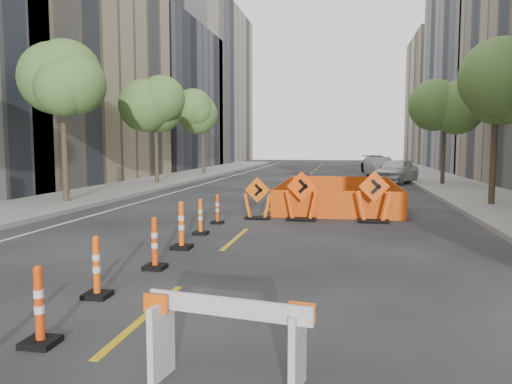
% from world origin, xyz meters
% --- Properties ---
extents(ground_plane, '(140.00, 140.00, 0.00)m').
position_xyz_m(ground_plane, '(0.00, 0.00, 0.00)').
color(ground_plane, black).
extents(sidewalk_left, '(4.00, 90.00, 0.15)m').
position_xyz_m(sidewalk_left, '(-9.00, 12.00, 0.07)').
color(sidewalk_left, gray).
rests_on(sidewalk_left, ground).
extents(sidewalk_right, '(4.00, 90.00, 0.15)m').
position_xyz_m(sidewalk_right, '(9.00, 12.00, 0.07)').
color(sidewalk_right, gray).
rests_on(sidewalk_right, ground).
extents(bld_left_d, '(12.00, 16.00, 14.00)m').
position_xyz_m(bld_left_d, '(-17.00, 39.20, 7.00)').
color(bld_left_d, '#4C4C51').
rests_on(bld_left_d, ground).
extents(bld_left_e, '(12.00, 20.00, 20.00)m').
position_xyz_m(bld_left_e, '(-17.00, 55.60, 10.00)').
color(bld_left_e, gray).
rests_on(bld_left_e, ground).
extents(bld_right_d, '(12.00, 18.00, 20.00)m').
position_xyz_m(bld_right_d, '(17.00, 40.20, 10.00)').
color(bld_right_d, gray).
rests_on(bld_right_d, ground).
extents(bld_right_e, '(12.00, 14.00, 16.00)m').
position_xyz_m(bld_right_e, '(17.00, 58.60, 8.00)').
color(bld_right_e, tan).
rests_on(bld_right_e, ground).
extents(tree_l_b, '(2.80, 2.80, 5.95)m').
position_xyz_m(tree_l_b, '(-8.40, 10.00, 4.53)').
color(tree_l_b, '#382B1E').
rests_on(tree_l_b, ground).
extents(tree_l_c, '(2.80, 2.80, 5.95)m').
position_xyz_m(tree_l_c, '(-8.40, 20.00, 4.53)').
color(tree_l_c, '#382B1E').
rests_on(tree_l_c, ground).
extents(tree_l_d, '(2.80, 2.80, 5.95)m').
position_xyz_m(tree_l_d, '(-8.40, 30.00, 4.53)').
color(tree_l_d, '#382B1E').
rests_on(tree_l_d, ground).
extents(tree_r_b, '(2.80, 2.80, 5.95)m').
position_xyz_m(tree_r_b, '(8.40, 12.00, 4.53)').
color(tree_r_b, '#382B1E').
rests_on(tree_r_b, ground).
extents(tree_r_c, '(2.80, 2.80, 5.95)m').
position_xyz_m(tree_r_c, '(8.40, 22.00, 4.53)').
color(tree_r_c, '#382B1E').
rests_on(tree_r_c, ground).
extents(channelizer_1, '(0.39, 0.39, 1.00)m').
position_xyz_m(channelizer_1, '(-0.86, -3.19, 0.50)').
color(channelizer_1, red).
rests_on(channelizer_1, ground).
extents(channelizer_2, '(0.40, 0.40, 1.01)m').
position_xyz_m(channelizer_2, '(-1.12, -1.28, 0.50)').
color(channelizer_2, '#F24F0A').
rests_on(channelizer_2, ground).
extents(channelizer_3, '(0.41, 0.41, 1.04)m').
position_xyz_m(channelizer_3, '(-0.89, 0.62, 0.52)').
color(channelizer_3, '#E33D09').
rests_on(channelizer_3, ground).
extents(channelizer_4, '(0.45, 0.45, 1.13)m').
position_xyz_m(channelizer_4, '(-0.98, 2.53, 0.57)').
color(channelizer_4, '#F6580A').
rests_on(channelizer_4, ground).
extents(channelizer_5, '(0.39, 0.39, 0.99)m').
position_xyz_m(channelizer_5, '(-1.08, 4.43, 0.49)').
color(channelizer_5, '#FC620A').
rests_on(channelizer_5, ground).
extents(channelizer_6, '(0.36, 0.36, 0.92)m').
position_xyz_m(channelizer_6, '(-1.10, 6.34, 0.46)').
color(channelizer_6, '#DE4109').
rests_on(channelizer_6, ground).
extents(chevron_sign_left, '(0.96, 0.62, 1.38)m').
position_xyz_m(chevron_sign_left, '(-0.03, 7.47, 0.69)').
color(chevron_sign_left, '#EA5909').
rests_on(chevron_sign_left, ground).
extents(chevron_sign_center, '(1.13, 0.76, 1.59)m').
position_xyz_m(chevron_sign_center, '(1.42, 7.42, 0.80)').
color(chevron_sign_center, '#FB490A').
rests_on(chevron_sign_center, ground).
extents(chevron_sign_right, '(1.18, 0.83, 1.63)m').
position_xyz_m(chevron_sign_right, '(3.69, 7.42, 0.81)').
color(chevron_sign_right, '#E44909').
rests_on(chevron_sign_right, ground).
extents(safety_fence, '(4.43, 7.49, 0.93)m').
position_xyz_m(safety_fence, '(2.52, 11.68, 0.47)').
color(safety_fence, '#D95B0B').
rests_on(safety_fence, ground).
extents(barricade_board, '(1.86, 0.84, 0.91)m').
position_xyz_m(barricade_board, '(1.62, -3.73, 0.45)').
color(barricade_board, silver).
rests_on(barricade_board, ground).
extents(parked_car_near, '(3.54, 4.94, 1.56)m').
position_xyz_m(parked_car_near, '(5.98, 24.07, 0.78)').
color(parked_car_near, silver).
rests_on(parked_car_near, ground).
extents(parked_car_mid, '(2.16, 4.69, 1.49)m').
position_xyz_m(parked_car_mid, '(5.33, 29.67, 0.74)').
color(parked_car_mid, gray).
rests_on(parked_car_mid, ground).
extents(parked_car_far, '(2.46, 5.35, 1.52)m').
position_xyz_m(parked_car_far, '(5.33, 35.14, 0.76)').
color(parked_car_far, black).
rests_on(parked_car_far, ground).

